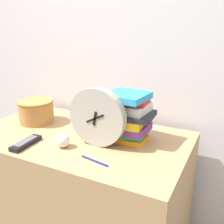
% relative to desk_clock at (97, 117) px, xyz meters
% --- Properties ---
extents(wall_back, '(6.00, 0.04, 2.40)m').
position_rel_desk_clock_xyz_m(wall_back, '(-0.14, 0.44, 0.35)').
color(wall_back, silver).
rests_on(wall_back, ground_plane).
extents(desk, '(1.09, 0.63, 0.72)m').
position_rel_desk_clock_xyz_m(desk, '(-0.14, 0.05, -0.50)').
color(desk, tan).
rests_on(desk, ground_plane).
extents(desk_clock, '(0.27, 0.05, 0.27)m').
position_rel_desk_clock_xyz_m(desk_clock, '(0.00, 0.00, 0.00)').
color(desk_clock, '#B7B2A8').
rests_on(desk_clock, desk).
extents(book_stack, '(0.26, 0.20, 0.24)m').
position_rel_desk_clock_xyz_m(book_stack, '(0.09, 0.12, -0.02)').
color(book_stack, orange).
rests_on(book_stack, desk).
extents(basket, '(0.20, 0.20, 0.13)m').
position_rel_desk_clock_xyz_m(basket, '(-0.46, 0.11, -0.07)').
color(basket, '#B27A3D').
rests_on(basket, desk).
extents(tv_remote, '(0.06, 0.17, 0.02)m').
position_rel_desk_clock_xyz_m(tv_remote, '(-0.30, -0.15, -0.13)').
color(tv_remote, black).
rests_on(tv_remote, desk).
extents(crumpled_paper_ball, '(0.07, 0.07, 0.07)m').
position_rel_desk_clock_xyz_m(crumpled_paper_ball, '(-0.13, -0.09, -0.10)').
color(crumpled_paper_ball, white).
rests_on(crumpled_paper_ball, desk).
extents(pen, '(0.14, 0.03, 0.01)m').
position_rel_desk_clock_xyz_m(pen, '(0.07, -0.14, -0.13)').
color(pen, navy).
rests_on(pen, desk).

